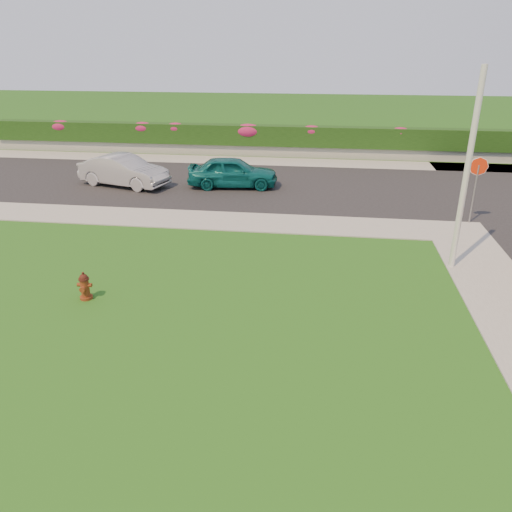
# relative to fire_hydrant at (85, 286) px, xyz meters

# --- Properties ---
(ground) EXTENTS (120.00, 120.00, 0.00)m
(ground) POSITION_rel_fire_hydrant_xyz_m (3.32, -2.72, -0.34)
(ground) COLOR black
(ground) RESTS_ON ground
(street_far) EXTENTS (26.00, 8.00, 0.04)m
(street_far) POSITION_rel_fire_hydrant_xyz_m (-1.68, 11.28, -0.32)
(street_far) COLOR black
(street_far) RESTS_ON ground
(sidewalk_far) EXTENTS (24.00, 2.00, 0.04)m
(sidewalk_far) POSITION_rel_fire_hydrant_xyz_m (-2.68, 6.28, -0.32)
(sidewalk_far) COLOR gray
(sidewalk_far) RESTS_ON ground
(curb_corner) EXTENTS (2.00, 2.00, 0.04)m
(curb_corner) POSITION_rel_fire_hydrant_xyz_m (10.32, 6.28, -0.32)
(curb_corner) COLOR gray
(curb_corner) RESTS_ON ground
(sidewalk_beyond) EXTENTS (34.00, 2.00, 0.04)m
(sidewalk_beyond) POSITION_rel_fire_hydrant_xyz_m (2.32, 16.28, -0.32)
(sidewalk_beyond) COLOR gray
(sidewalk_beyond) RESTS_ON ground
(retaining_wall) EXTENTS (34.00, 0.40, 0.60)m
(retaining_wall) POSITION_rel_fire_hydrant_xyz_m (2.32, 17.78, -0.04)
(retaining_wall) COLOR gray
(retaining_wall) RESTS_ON ground
(hedge) EXTENTS (32.00, 0.90, 1.10)m
(hedge) POSITION_rel_fire_hydrant_xyz_m (2.32, 17.88, 0.81)
(hedge) COLOR black
(hedge) RESTS_ON retaining_wall
(fire_hydrant) EXTENTS (0.37, 0.35, 0.72)m
(fire_hydrant) POSITION_rel_fire_hydrant_xyz_m (0.00, 0.00, 0.00)
(fire_hydrant) COLOR #51140C
(fire_hydrant) RESTS_ON ground
(sedan_teal) EXTENTS (4.04, 1.97, 1.33)m
(sedan_teal) POSITION_rel_fire_hydrant_xyz_m (1.78, 10.84, 0.36)
(sedan_teal) COLOR #0B5657
(sedan_teal) RESTS_ON street_far
(sedan_silver) EXTENTS (4.32, 2.52, 1.35)m
(sedan_silver) POSITION_rel_fire_hydrant_xyz_m (-3.05, 10.40, 0.37)
(sedan_silver) COLOR #ABACB3
(sedan_silver) RESTS_ON street_far
(utility_pole) EXTENTS (0.16, 0.16, 5.42)m
(utility_pole) POSITION_rel_fire_hydrant_xyz_m (9.46, 3.20, 2.37)
(utility_pole) COLOR silver
(utility_pole) RESTS_ON ground
(stop_sign) EXTENTS (0.65, 0.06, 2.37)m
(stop_sign) POSITION_rel_fire_hydrant_xyz_m (10.94, 7.25, 1.40)
(stop_sign) COLOR slate
(stop_sign) RESTS_ON ground
(flower_clump_a) EXTENTS (1.34, 0.86, 0.67)m
(flower_clump_a) POSITION_rel_fire_hydrant_xyz_m (-9.73, 17.78, 1.09)
(flower_clump_a) COLOR #B21E65
(flower_clump_a) RESTS_ON hedge
(flower_clump_b) EXTENTS (1.27, 0.81, 0.63)m
(flower_clump_b) POSITION_rel_fire_hydrant_xyz_m (-4.72, 17.78, 1.11)
(flower_clump_b) COLOR #B21E65
(flower_clump_b) RESTS_ON hedge
(flower_clump_c) EXTENTS (1.17, 0.75, 0.59)m
(flower_clump_c) POSITION_rel_fire_hydrant_xyz_m (-2.78, 17.78, 1.13)
(flower_clump_c) COLOR #B21E65
(flower_clump_c) RESTS_ON hedge
(flower_clump_d) EXTENTS (1.53, 0.99, 0.77)m
(flower_clump_d) POSITION_rel_fire_hydrant_xyz_m (1.43, 17.78, 1.05)
(flower_clump_d) COLOR #B21E65
(flower_clump_d) RESTS_ON hedge
(flower_clump_e) EXTENTS (1.17, 0.75, 0.59)m
(flower_clump_e) POSITION_rel_fire_hydrant_xyz_m (4.96, 17.78, 1.13)
(flower_clump_e) COLOR #B21E65
(flower_clump_e) RESTS_ON hedge
(flower_clump_f) EXTENTS (1.10, 0.71, 0.55)m
(flower_clump_f) POSITION_rel_fire_hydrant_xyz_m (9.72, 17.78, 1.14)
(flower_clump_f) COLOR #B21E65
(flower_clump_f) RESTS_ON hedge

